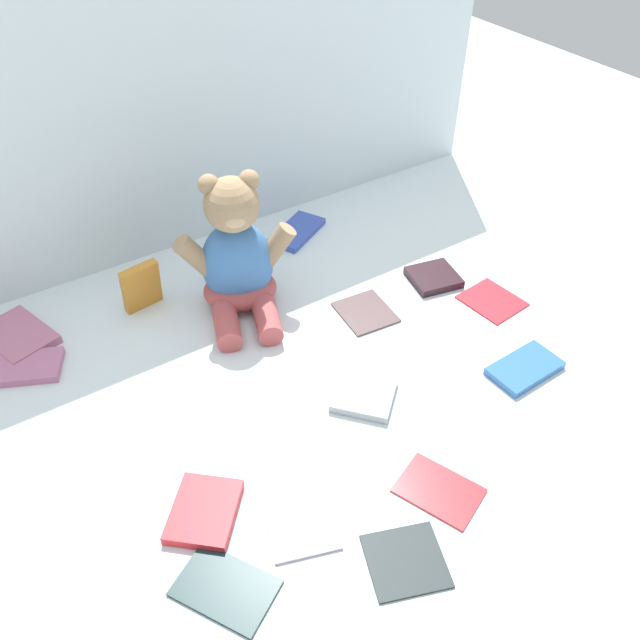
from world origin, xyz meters
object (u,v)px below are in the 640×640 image
(book_case_5, at_px, (365,311))
(book_case_6, at_px, (297,231))
(teddy_bear, at_px, (237,260))
(book_case_10, at_px, (492,300))
(book_case_3, at_px, (18,336))
(book_case_12, at_px, (406,560))
(book_case_7, at_px, (439,490))
(book_case_0, at_px, (434,277))
(book_case_8, at_px, (20,368))
(book_case_9, at_px, (525,368))
(book_case_4, at_px, (204,511))
(book_case_1, at_px, (141,287))
(book_case_2, at_px, (225,587))
(book_case_11, at_px, (362,396))
(book_case_13, at_px, (302,527))

(book_case_5, xyz_separation_m, book_case_6, (0.03, 0.31, 0.00))
(teddy_bear, bearing_deg, book_case_10, -12.23)
(book_case_3, xyz_separation_m, book_case_12, (0.32, -0.73, -0.00))
(book_case_7, bearing_deg, teddy_bear, -107.88)
(book_case_0, bearing_deg, book_case_6, -141.62)
(book_case_3, xyz_separation_m, book_case_8, (-0.02, -0.09, -0.00))
(book_case_8, height_order, book_case_12, book_case_8)
(book_case_0, xyz_separation_m, book_case_9, (-0.04, -0.29, -0.00))
(book_case_0, relative_size, book_case_6, 0.67)
(book_case_4, xyz_separation_m, book_case_5, (0.45, 0.23, -0.00))
(book_case_1, height_order, book_case_4, book_case_1)
(book_case_4, bearing_deg, book_case_12, 174.17)
(book_case_5, bearing_deg, book_case_6, 89.76)
(book_case_0, distance_m, book_case_2, 0.75)
(book_case_2, bearing_deg, book_case_7, 143.04)
(book_case_2, xyz_separation_m, book_case_5, (0.48, 0.35, -0.00))
(book_case_7, relative_size, book_case_9, 0.92)
(teddy_bear, height_order, book_case_4, teddy_bear)
(book_case_0, relative_size, book_case_8, 0.67)
(teddy_bear, distance_m, book_case_12, 0.62)
(teddy_bear, bearing_deg, book_case_6, 54.47)
(book_case_8, bearing_deg, book_case_11, -104.51)
(book_case_6, bearing_deg, book_case_9, 162.43)
(book_case_5, distance_m, book_case_6, 0.31)
(book_case_2, bearing_deg, book_case_4, -132.77)
(book_case_3, bearing_deg, book_case_4, -93.20)
(book_case_7, relative_size, book_case_13, 1.25)
(book_case_10, bearing_deg, book_case_7, -149.14)
(book_case_3, relative_size, book_case_4, 1.25)
(book_case_12, bearing_deg, book_case_5, 170.52)
(book_case_10, bearing_deg, book_case_0, 109.18)
(book_case_9, xyz_separation_m, book_case_11, (-0.28, 0.10, 0.00))
(book_case_3, distance_m, book_case_11, 0.64)
(teddy_bear, relative_size, book_case_10, 2.55)
(book_case_2, bearing_deg, book_case_11, 176.20)
(book_case_8, distance_m, book_case_12, 0.73)
(teddy_bear, height_order, book_case_0, teddy_bear)
(book_case_10, bearing_deg, book_case_1, 142.71)
(teddy_bear, xyz_separation_m, book_case_12, (-0.07, -0.60, -0.10))
(book_case_10, bearing_deg, book_case_8, 153.94)
(book_case_3, bearing_deg, book_case_1, -26.04)
(book_case_8, bearing_deg, book_case_6, -55.76)
(book_case_6, relative_size, book_case_8, 1.00)
(book_case_1, relative_size, book_case_11, 0.99)
(teddy_bear, height_order, book_case_3, teddy_bear)
(book_case_4, bearing_deg, book_case_7, -164.79)
(book_case_3, height_order, book_case_4, same)
(book_case_1, height_order, book_case_11, book_case_1)
(book_case_6, distance_m, book_case_7, 0.72)
(book_case_7, distance_m, book_case_13, 0.21)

